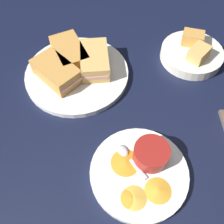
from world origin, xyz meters
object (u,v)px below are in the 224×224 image
spoon_by_gravy_ramekin (126,155)px  plate_chips_companion (139,173)px  sandwich_half_extra (56,72)px  ramekin_dark_sauce (52,70)px  bread_basket_rear (192,53)px  ramekin_light_gravy (151,153)px  sandwich_half_near (95,60)px  spoon_by_dark_ramekin (70,69)px  sandwich_half_far (70,53)px  plate_sandwich_main (77,74)px

spoon_by_gravy_ramekin → plate_chips_companion: bearing=35.6°
sandwich_half_extra → spoon_by_gravy_ramekin: (23.73, 17.78, -2.04)cm
spoon_by_gravy_ramekin → sandwich_half_extra: bearing=-143.2°
ramekin_dark_sauce → spoon_by_gravy_ramekin: ramekin_dark_sauce is taller
spoon_by_gravy_ramekin → bread_basket_rear: bread_basket_rear is taller
ramekin_light_gravy → spoon_by_gravy_ramekin: 5.74cm
sandwich_half_near → spoon_by_dark_ramekin: sandwich_half_near is taller
sandwich_half_extra → ramekin_light_gravy: 33.61cm
sandwich_half_far → bread_basket_rear: bearing=92.1°
spoon_by_gravy_ramekin → bread_basket_rear: bearing=146.6°
ramekin_dark_sauce → spoon_by_dark_ramekin: 5.43cm
plate_chips_companion → spoon_by_gravy_ramekin: size_ratio=2.45×
sandwich_half_near → bread_basket_rear: bread_basket_rear is taller
sandwich_half_extra → sandwich_half_near: bearing=112.0°
sandwich_half_far → spoon_by_gravy_ramekin: bearing=25.4°
sandwich_half_extra → plate_chips_companion: 34.50cm
sandwich_half_far → ramekin_dark_sauce: 7.91cm
ramekin_dark_sauce → ramekin_light_gravy: (24.89, 24.49, -0.26)cm
spoon_by_dark_ramekin → plate_sandwich_main: bearing=66.1°
spoon_by_dark_ramekin → ramekin_light_gravy: 33.81cm
plate_sandwich_main → plate_chips_companion: bearing=27.4°
sandwich_half_extra → plate_chips_companion: size_ratio=0.67×
plate_sandwich_main → sandwich_half_far: size_ratio=1.95×
spoon_by_dark_ramekin → spoon_by_gravy_ramekin: (26.65, 14.54, 0.00)cm
sandwich_half_near → bread_basket_rear: bearing=98.7°
ramekin_dark_sauce → spoon_by_dark_ramekin: (-2.33, 4.50, -1.96)cm
sandwich_half_far → bread_basket_rear: size_ratio=0.82×
sandwich_half_near → plate_chips_companion: (31.72, 10.23, -3.20)cm
ramekin_light_gravy → spoon_by_gravy_ramekin: size_ratio=0.89×
bread_basket_rear → sandwich_half_near: bearing=-81.3°
spoon_by_gravy_ramekin → bread_basket_rear: (-32.27, 21.30, 0.07)cm
ramekin_light_gravy → plate_chips_companion: bearing=-39.8°
spoon_by_gravy_ramekin → plate_sandwich_main: bearing=-153.9°
sandwich_half_far → ramekin_dark_sauce: (6.63, -4.32, -0.08)cm
plate_sandwich_main → spoon_by_dark_ramekin: size_ratio=3.09×
sandwich_half_near → bread_basket_rear: 29.19cm
sandwich_half_far → sandwich_half_extra: bearing=-23.0°
sandwich_half_far → plate_chips_companion: (34.78, 17.45, -3.20)cm
sandwich_half_far → spoon_by_dark_ramekin: (4.30, 0.18, -2.04)cm
plate_sandwich_main → spoon_by_gravy_ramekin: 28.76cm
bread_basket_rear → ramekin_light_gravy: bearing=-25.8°
ramekin_dark_sauce → bread_basket_rear: bread_basket_rear is taller
sandwich_half_near → ramekin_light_gravy: size_ratio=1.73×
ramekin_dark_sauce → plate_chips_companion: (28.15, 21.77, -3.12)cm
spoon_by_gravy_ramekin → ramekin_dark_sauce: bearing=-142.0°
sandwich_half_near → plate_chips_companion: bearing=17.9°
sandwich_half_extra → plate_chips_companion: bearing=36.7°
bread_basket_rear → spoon_by_gravy_ramekin: bearing=-33.4°
plate_chips_companion → spoon_by_gravy_ramekin: spoon_by_gravy_ramekin is taller
plate_sandwich_main → bread_basket_rear: size_ratio=1.59×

